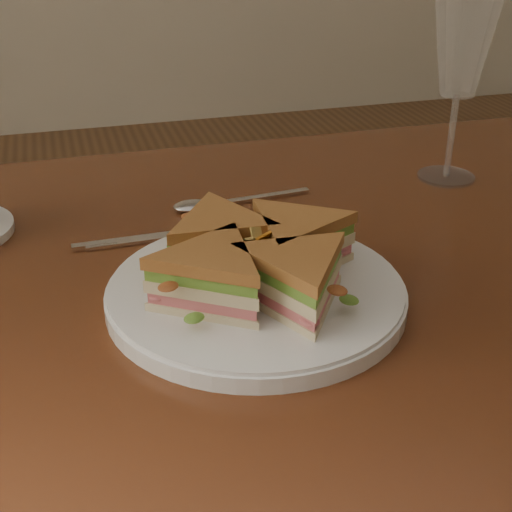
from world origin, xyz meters
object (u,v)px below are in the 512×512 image
object	(u,v)px
plate	(256,294)
sandwich_wedges	(256,261)
spoon	(210,204)
wine_glass	(462,52)
knife	(161,237)
table	(257,340)

from	to	relation	value
plate	sandwich_wedges	bearing A→B (deg)	180.00
spoon	wine_glass	distance (m)	0.38
knife	wine_glass	world-z (taller)	wine_glass
sandwich_wedges	spoon	xyz separation A→B (m)	(0.01, 0.24, -0.04)
table	spoon	world-z (taller)	spoon
plate	knife	bearing A→B (deg)	112.42
knife	wine_glass	distance (m)	0.45
table	wine_glass	distance (m)	0.45
sandwich_wedges	knife	xyz separation A→B (m)	(-0.07, 0.16, -0.04)
plate	sandwich_wedges	distance (m)	0.04
plate	knife	distance (m)	0.18
plate	wine_glass	size ratio (longest dim) A/B	1.21
wine_glass	plate	bearing A→B (deg)	-144.72
table	sandwich_wedges	world-z (taller)	sandwich_wedges
table	plate	xyz separation A→B (m)	(-0.02, -0.07, 0.11)
sandwich_wedges	spoon	world-z (taller)	sandwich_wedges
table	plate	bearing A→B (deg)	-106.66
wine_glass	spoon	bearing A→B (deg)	-178.62
plate	spoon	xyz separation A→B (m)	(0.01, 0.24, -0.00)
sandwich_wedges	spoon	bearing A→B (deg)	88.27
plate	spoon	world-z (taller)	plate
knife	wine_glass	size ratio (longest dim) A/B	0.90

